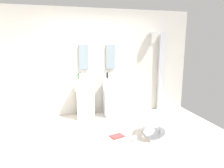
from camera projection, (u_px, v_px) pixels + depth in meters
The scene contains 15 objects.
ground_plane at pixel (110, 142), 3.47m from camera, with size 4.80×3.60×0.04m, color silver.
rear_partition at pixel (97, 63), 4.82m from camera, with size 4.80×0.10×2.60m, color beige.
pedestal_sink_left at pixel (85, 97), 4.58m from camera, with size 0.48×0.48×1.05m.
pedestal_sink_right at pixel (113, 95), 4.72m from camera, with size 0.48×0.48×1.05m.
vanity_mirror_left at pixel (83, 57), 4.65m from camera, with size 0.22×0.03×0.59m, color #8C9EA8.
vanity_mirror_right at pixel (110, 57), 4.79m from camera, with size 0.22×0.03×0.59m, color #8C9EA8.
shower_column at pixel (161, 70), 5.09m from camera, with size 0.49×0.24×2.05m.
lounge_chair at pixel (159, 119), 3.62m from camera, with size 1.10×1.10×0.65m.
area_rug at pixel (128, 140), 3.53m from camera, with size 0.99×0.72×0.01m, color beige.
magazine_red at pixel (117, 136), 3.63m from camera, with size 0.25×0.17×0.03m, color #B73838.
coffee_mug at pixel (135, 139), 3.43m from camera, with size 0.08×0.08×0.10m, color white.
soap_bottle_green at pixel (79, 77), 4.45m from camera, with size 0.05×0.05×0.13m.
soap_bottle_clear at pixel (109, 75), 4.75m from camera, with size 0.04×0.04×0.14m.
soap_bottle_white at pixel (80, 76), 4.38m from camera, with size 0.04×0.04×0.17m.
soap_bottle_black at pixel (107, 76), 4.56m from camera, with size 0.04×0.04×0.15m.
Camera 1 is at (-0.66, -3.15, 1.66)m, focal length 30.81 mm.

